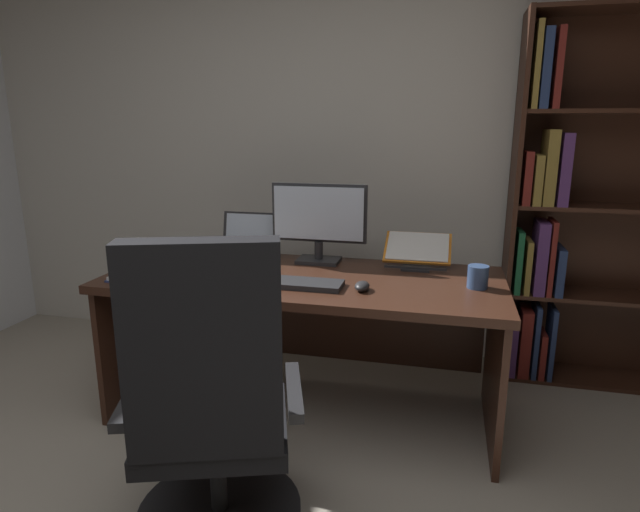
# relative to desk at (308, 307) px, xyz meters

# --- Properties ---
(wall_back) EXTENTS (5.30, 0.12, 2.56)m
(wall_back) POSITION_rel_desk_xyz_m (-0.03, 0.86, 0.75)
(wall_back) COLOR beige
(wall_back) RESTS_ON ground
(desk) EXTENTS (1.88, 0.79, 0.72)m
(desk) POSITION_rel_desk_xyz_m (0.00, 0.00, 0.00)
(desk) COLOR #381E14
(desk) RESTS_ON ground
(bookshelf) EXTENTS (0.98, 0.30, 1.99)m
(bookshelf) POSITION_rel_desk_xyz_m (1.36, 0.64, 0.41)
(bookshelf) COLOR #381E14
(bookshelf) RESTS_ON ground
(office_chair) EXTENTS (0.70, 0.62, 1.10)m
(office_chair) POSITION_rel_desk_xyz_m (-0.07, -0.98, -0.07)
(office_chair) COLOR #232326
(office_chair) RESTS_ON ground
(monitor) EXTENTS (0.50, 0.16, 0.41)m
(monitor) POSITION_rel_desk_xyz_m (0.01, 0.19, 0.40)
(monitor) COLOR #232326
(monitor) RESTS_ON desk
(laptop) EXTENTS (0.33, 0.28, 0.23)m
(laptop) POSITION_rel_desk_xyz_m (-0.40, 0.19, 0.24)
(laptop) COLOR #232326
(laptop) RESTS_ON desk
(keyboard) EXTENTS (0.42, 0.15, 0.02)m
(keyboard) POSITION_rel_desk_xyz_m (0.01, -0.25, 0.20)
(keyboard) COLOR #232326
(keyboard) RESTS_ON desk
(computer_mouse) EXTENTS (0.06, 0.10, 0.04)m
(computer_mouse) POSITION_rel_desk_xyz_m (0.31, -0.25, 0.20)
(computer_mouse) COLOR #232326
(computer_mouse) RESTS_ON desk
(reading_stand_with_book) EXTENTS (0.34, 0.27, 0.15)m
(reading_stand_with_book) POSITION_rel_desk_xyz_m (0.52, 0.25, 0.26)
(reading_stand_with_book) COLOR #232326
(reading_stand_with_book) RESTS_ON desk
(open_binder) EXTENTS (0.48, 0.37, 0.02)m
(open_binder) POSITION_rel_desk_xyz_m (-0.62, -0.30, 0.20)
(open_binder) COLOR navy
(open_binder) RESTS_ON desk
(notepad) EXTENTS (0.15, 0.21, 0.01)m
(notepad) POSITION_rel_desk_xyz_m (-0.33, -0.08, 0.19)
(notepad) COLOR white
(notepad) RESTS_ON desk
(pen) EXTENTS (0.14, 0.05, 0.01)m
(pen) POSITION_rel_desk_xyz_m (-0.31, -0.08, 0.20)
(pen) COLOR maroon
(pen) RESTS_ON notepad
(coffee_mug) EXTENTS (0.09, 0.09, 0.10)m
(coffee_mug) POSITION_rel_desk_xyz_m (0.80, -0.09, 0.24)
(coffee_mug) COLOR #334C7A
(coffee_mug) RESTS_ON desk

